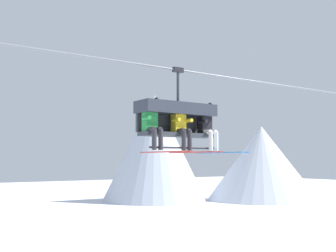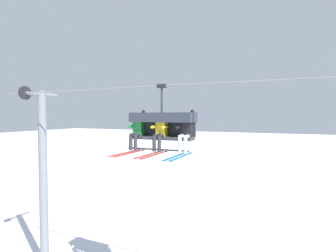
{
  "view_description": "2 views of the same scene",
  "coord_description": "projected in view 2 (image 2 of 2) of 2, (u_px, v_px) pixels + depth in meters",
  "views": [
    {
      "loc": [
        -6.95,
        -9.26,
        5.54
      ],
      "look_at": [
        -1.07,
        -0.61,
        6.39
      ],
      "focal_mm": 45.0,
      "sensor_mm": 36.0,
      "label": 1
    },
    {
      "loc": [
        2.64,
        -8.26,
        6.87
      ],
      "look_at": [
        -0.65,
        -0.88,
        6.55
      ],
      "focal_mm": 28.0,
      "sensor_mm": 36.0,
      "label": 2
    }
  ],
  "objects": [
    {
      "name": "skier_green",
      "position": [
        137.0,
        130.0,
        8.47
      ],
      "size": [
        0.48,
        1.7,
        1.34
      ],
      "color": "#23843D"
    },
    {
      "name": "lift_tower_near",
      "position": [
        43.0,
        176.0,
        11.59
      ],
      "size": [
        0.36,
        1.88,
        8.08
      ],
      "color": "slate",
      "rests_on": "ground_plane"
    },
    {
      "name": "lift_cable",
      "position": [
        250.0,
        82.0,
        7.13
      ],
      "size": [
        19.73,
        0.05,
        0.05
      ],
      "color": "slate"
    },
    {
      "name": "chairlift_chair",
      "position": [
        163.0,
        122.0,
        8.32
      ],
      "size": [
        2.1,
        0.74,
        2.05
      ],
      "color": "#33383D"
    },
    {
      "name": "skier_black",
      "position": [
        185.0,
        131.0,
        7.79
      ],
      "size": [
        0.48,
        1.7,
        1.34
      ],
      "color": "black"
    },
    {
      "name": "skier_yellow",
      "position": [
        160.0,
        131.0,
        8.13
      ],
      "size": [
        0.46,
        1.7,
        1.23
      ],
      "color": "yellow"
    }
  ]
}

